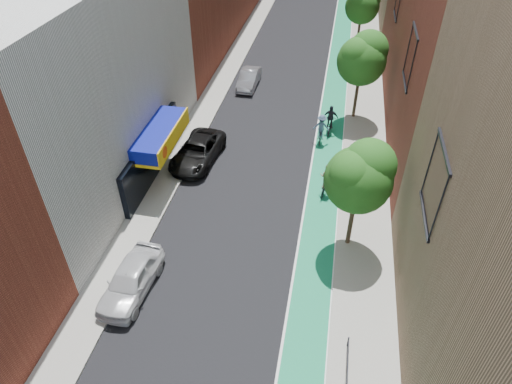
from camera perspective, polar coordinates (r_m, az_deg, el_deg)
The scene contains 13 objects.
bike_lane at distance 38.52m, azimuth 9.68°, elevation 10.84°, with size 2.00×68.00×0.01m, color #167F4C.
sidewalk_left at distance 39.76m, azimuth -5.11°, elevation 12.29°, with size 2.00×68.00×0.15m, color gray.
sidewalk_right at distance 38.57m, azimuth 13.45°, elevation 10.46°, with size 3.00×68.00×0.15m, color gray.
building_left_white at distance 29.24m, azimuth -21.80°, elevation 12.34°, with size 8.00×20.00×12.00m, color silver.
tree_near at distance 22.49m, azimuth 12.88°, elevation 2.05°, with size 3.40×3.36×6.42m.
tree_mid at distance 34.71m, azimuth 13.19°, elevation 16.10°, with size 3.55×3.53×6.74m.
tree_far at distance 48.09m, azimuth 13.24°, elevation 21.94°, with size 3.30×3.25×6.21m.
parked_car_white at distance 23.08m, azimuth -15.37°, elevation -10.50°, with size 1.85×4.59×1.56m, color silver.
parked_car_black at distance 30.89m, azimuth -7.32°, elevation 5.06°, with size 2.48×5.37×1.49m, color black.
parked_car_silver at distance 40.55m, azimuth -0.90°, elevation 13.96°, with size 1.47×4.21×1.39m, color #92949A.
cyclist_lane_near at distance 28.07m, azimuth 8.75°, elevation 1.33°, with size 0.98×1.82×2.09m.
cyclist_lane_mid at distance 34.15m, azimuth 9.25°, elevation 8.51°, with size 1.07×1.93×2.13m.
cyclist_lane_far at distance 32.85m, azimuth 8.13°, elevation 7.69°, with size 1.15×1.63×2.13m.
Camera 1 is at (3.98, -8.16, 17.79)m, focal length 32.00 mm.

